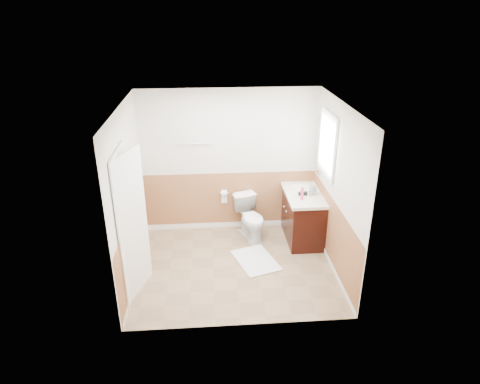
{
  "coord_description": "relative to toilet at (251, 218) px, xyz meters",
  "views": [
    {
      "loc": [
        -0.36,
        -5.5,
        3.74
      ],
      "look_at": [
        0.1,
        0.25,
        1.15
      ],
      "focal_mm": 31.76,
      "sensor_mm": 36.0,
      "label": 1
    }
  ],
  "objects": [
    {
      "name": "wall_left",
      "position": [
        -1.84,
        -0.91,
        0.89
      ],
      "size": [
        0.0,
        3.0,
        3.0
      ],
      "primitive_type": "plane",
      "rotation": [
        1.57,
        0.0,
        1.57
      ],
      "color": "silver",
      "rests_on": "floor"
    },
    {
      "name": "wall_front",
      "position": [
        -0.34,
        -2.21,
        0.89
      ],
      "size": [
        3.0,
        0.0,
        3.0
      ],
      "primitive_type": "plane",
      "rotation": [
        -1.57,
        0.0,
        0.0
      ],
      "color": "silver",
      "rests_on": "floor"
    },
    {
      "name": "wainscot_front",
      "position": [
        -0.34,
        -2.2,
        0.14
      ],
      "size": [
        3.0,
        0.0,
        3.0
      ],
      "primitive_type": "plane",
      "rotation": [
        -1.57,
        0.0,
        0.0
      ],
      "color": "#A36A41",
      "rests_on": "floor"
    },
    {
      "name": "hair_dryer_handle",
      "position": [
        0.79,
        -0.18,
        0.49
      ],
      "size": [
        0.03,
        0.03,
        0.07
      ],
      "primitive_type": "cylinder",
      "color": "black",
      "rests_on": "countertop"
    },
    {
      "name": "tp_holder_bar",
      "position": [
        -0.44,
        0.32,
        0.34
      ],
      "size": [
        0.14,
        0.02,
        0.02
      ],
      "primitive_type": "cylinder",
      "rotation": [
        0.0,
        1.57,
        0.0
      ],
      "color": "silver",
      "rests_on": "wall_back"
    },
    {
      "name": "vanity_knob_left",
      "position": [
        0.57,
        -0.19,
        0.19
      ],
      "size": [
        0.03,
        0.03,
        0.03
      ],
      "primitive_type": "sphere",
      "color": "silver",
      "rests_on": "vanity_cabinet"
    },
    {
      "name": "wainscot_right",
      "position": [
        1.15,
        -0.91,
        0.14
      ],
      "size": [
        0.0,
        2.6,
        2.6
      ],
      "primitive_type": "plane",
      "rotation": [
        1.57,
        0.0,
        -1.57
      ],
      "color": "#A36A41",
      "rests_on": "floor"
    },
    {
      "name": "soap_dispenser",
      "position": [
        0.99,
        -0.19,
        0.59
      ],
      "size": [
        0.11,
        0.11,
        0.2
      ],
      "primitive_type": "imported",
      "rotation": [
        0.0,
        0.0,
        0.25
      ],
      "color": "#8A949B",
      "rests_on": "countertop"
    },
    {
      "name": "wall_back",
      "position": [
        -0.34,
        0.39,
        0.89
      ],
      "size": [
        3.0,
        0.0,
        3.0
      ],
      "primitive_type": "plane",
      "rotation": [
        1.57,
        0.0,
        0.0
      ],
      "color": "silver",
      "rests_on": "floor"
    },
    {
      "name": "vanity_cabinet",
      "position": [
        0.87,
        -0.09,
        0.04
      ],
      "size": [
        0.55,
        1.1,
        0.8
      ],
      "primitive_type": "cube",
      "color": "black",
      "rests_on": "floor"
    },
    {
      "name": "window_frame",
      "position": [
        1.13,
        -0.32,
        1.39
      ],
      "size": [
        0.04,
        0.8,
        1.0
      ],
      "primitive_type": "cube",
      "color": "white",
      "rests_on": "wall_right"
    },
    {
      "name": "countertop",
      "position": [
        0.86,
        -0.09,
        0.46
      ],
      "size": [
        0.6,
        1.15,
        0.05
      ],
      "primitive_type": "cube",
      "color": "silver",
      "rests_on": "vanity_cabinet"
    },
    {
      "name": "door_frame",
      "position": [
        -1.81,
        -1.36,
        0.67
      ],
      "size": [
        0.02,
        0.92,
        2.1
      ],
      "primitive_type": "cube",
      "color": "white",
      "rests_on": "wall_left"
    },
    {
      "name": "sink_basin",
      "position": [
        0.87,
        0.06,
        0.5
      ],
      "size": [
        0.36,
        0.36,
        0.02
      ],
      "primitive_type": "cylinder",
      "color": "white",
      "rests_on": "countertop"
    },
    {
      "name": "tp_sheet",
      "position": [
        -0.44,
        0.32,
        0.23
      ],
      "size": [
        0.1,
        0.01,
        0.16
      ],
      "primitive_type": "cube",
      "color": "white",
      "rests_on": "tp_roll"
    },
    {
      "name": "door",
      "position": [
        -1.74,
        -1.36,
        0.66
      ],
      "size": [
        0.29,
        0.78,
        2.04
      ],
      "primitive_type": "cube",
      "rotation": [
        0.0,
        0.0,
        -0.31
      ],
      "color": "white",
      "rests_on": "wall_left"
    },
    {
      "name": "wainscot_back",
      "position": [
        -0.34,
        0.38,
        0.14
      ],
      "size": [
        3.0,
        0.0,
        3.0
      ],
      "primitive_type": "plane",
      "rotation": [
        1.57,
        0.0,
        0.0
      ],
      "color": "#A36A41",
      "rests_on": "floor"
    },
    {
      "name": "hair_dryer_body",
      "position": [
        0.82,
        -0.21,
        0.52
      ],
      "size": [
        0.14,
        0.07,
        0.07
      ],
      "primitive_type": "cylinder",
      "rotation": [
        0.0,
        1.57,
        0.0
      ],
      "color": "black",
      "rests_on": "countertop"
    },
    {
      "name": "lotion_bottle",
      "position": [
        0.77,
        -0.37,
        0.6
      ],
      "size": [
        0.05,
        0.05,
        0.22
      ],
      "primitive_type": "cylinder",
      "color": "#DD3984",
      "rests_on": "countertop"
    },
    {
      "name": "wainscot_left",
      "position": [
        -1.83,
        -0.91,
        0.14
      ],
      "size": [
        0.0,
        2.6,
        2.6
      ],
      "primitive_type": "plane",
      "rotation": [
        1.57,
        0.0,
        1.57
      ],
      "color": "#A36A41",
      "rests_on": "floor"
    },
    {
      "name": "bath_mat",
      "position": [
        0.0,
        -0.78,
        -0.35
      ],
      "size": [
        0.77,
        0.93,
        0.02
      ],
      "primitive_type": "cube",
      "rotation": [
        0.0,
        0.0,
        0.32
      ],
      "color": "white",
      "rests_on": "floor"
    },
    {
      "name": "door_knob",
      "position": [
        -1.68,
        -1.03,
        0.59
      ],
      "size": [
        0.06,
        0.06,
        0.06
      ],
      "primitive_type": "sphere",
      "color": "silver",
      "rests_on": "door"
    },
    {
      "name": "ceiling",
      "position": [
        -0.34,
        -0.91,
        2.14
      ],
      "size": [
        3.0,
        3.0,
        0.0
      ],
      "primitive_type": "plane",
      "rotation": [
        3.14,
        0.0,
        0.0
      ],
      "color": "white",
      "rests_on": "floor"
    },
    {
      "name": "window_glass",
      "position": [
        1.15,
        -0.32,
        1.39
      ],
      "size": [
        0.01,
        0.7,
        0.9
      ],
      "primitive_type": "cube",
      "color": "white",
      "rests_on": "wall_right"
    },
    {
      "name": "tp_roll",
      "position": [
        -0.44,
        0.32,
        0.34
      ],
      "size": [
        0.1,
        0.11,
        0.11
      ],
      "primitive_type": "cylinder",
      "rotation": [
        0.0,
        1.57,
        0.0
      ],
      "color": "white",
      "rests_on": "tp_holder_bar"
    },
    {
      "name": "wall_right",
      "position": [
        1.16,
        -0.91,
        0.89
      ],
      "size": [
        0.0,
        3.0,
        3.0
      ],
      "primitive_type": "plane",
      "rotation": [
        1.57,
        0.0,
        -1.57
      ],
      "color": "silver",
      "rests_on": "floor"
    },
    {
      "name": "floor",
      "position": [
        -0.34,
        -0.91,
        -0.36
      ],
      "size": [
        3.0,
        3.0,
        0.0
      ],
      "primitive_type": "plane",
      "color": "#8C7051",
      "rests_on": "ground"
    },
    {
      "name": "faucet",
      "position": [
        1.05,
        0.06,
        0.56
      ],
      "size": [
        0.02,
        0.02,
        0.14
      ],
      "primitive_type": "cylinder",
      "color": "silver",
      "rests_on": "countertop"
    },
    {
      "name": "towel_bar",
      "position": [
        -0.89,
        0.34,
        1.24
      ],
      "size": [
        0.62,
        0.02,
        0.02
      ],
      "primitive_type": "cylinder",
      "rotation": [
        0.0,
        1.57,
        0.0
      ],
      "color": "silver",
      "rests_on": "wall_back"
    },
    {
      "name": "vanity_knob_right",
      "position": [
        0.57,
        0.01,
        0.19
      ],
      "size": [
        0.03,
        0.03,
        0.03
      ],
      "primitive_type": "sphere",
      "color": "silver",
      "rests_on": "vanity_cabinet"
    },
    {
      "name": "mirror_panel",
      "position": [
        1.14,
        0.19,
        1.19
      ],
      "size": [
        0.02,
        0.35,
        0.9
      ],
      "primitive_type": "cube",
      "color": "silver",
      "rests_on": "wall_right"
    },
    {
      "name": "toilet",
      "position": [
        0.0,
        0.0,
        0.0
      ],
      "size": [
        0.61,
        0.8,
        0.72
      ],
      "primitive_type": "imported",
      "rotation": [
        0.0,
        0.0,
        0.32
      ],
      "color": "white",
      "rests_on": "floor"
    }
  ]
}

